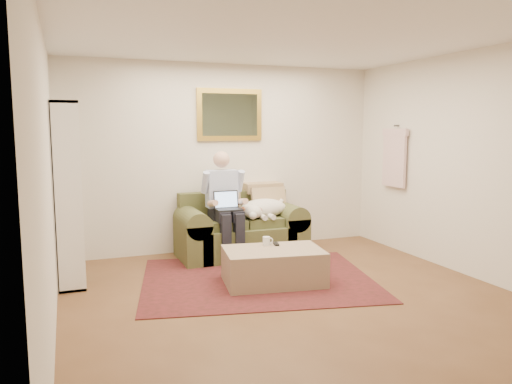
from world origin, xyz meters
TOP-DOWN VIEW (x-y plane):
  - room_shell at (0.00, 0.35)m, footprint 4.51×5.00m
  - rug at (-0.12, 0.94)m, footprint 2.94×2.54m
  - sofa at (0.06, 2.04)m, footprint 1.68×0.86m
  - seated_man at (-0.19, 1.89)m, footprint 0.55×0.79m
  - laptop at (-0.19, 1.82)m, footprint 0.33×0.26m
  - sleeping_dog at (0.36, 1.95)m, footprint 0.69×0.44m
  - ottoman at (-0.01, 0.74)m, footprint 1.17×0.84m
  - coffee_mug at (-0.01, 0.93)m, footprint 0.08×0.08m
  - tv_remote at (0.11, 0.92)m, footprint 0.08×0.16m
  - bookshelf at (-2.10, 1.60)m, footprint 0.28×0.80m
  - wall_mirror at (0.06, 2.47)m, footprint 0.94×0.04m
  - hanging_shirt at (2.19, 1.60)m, footprint 0.06×0.52m

SIDE VIEW (x-z plane):
  - rug at x=-0.12m, z-range 0.00..0.01m
  - ottoman at x=-0.01m, z-range 0.00..0.39m
  - sofa at x=0.06m, z-range -0.21..0.80m
  - tv_remote at x=0.11m, z-range 0.39..0.41m
  - coffee_mug at x=-0.01m, z-range 0.39..0.49m
  - sleeping_dog at x=0.36m, z-range 0.51..0.77m
  - seated_man at x=-0.19m, z-range 0.00..1.42m
  - laptop at x=-0.19m, z-range 0.62..0.86m
  - bookshelf at x=-2.10m, z-range 0.00..2.00m
  - room_shell at x=0.00m, z-range 0.00..2.61m
  - hanging_shirt at x=2.19m, z-range 0.90..1.80m
  - wall_mirror at x=0.06m, z-range 1.54..2.26m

